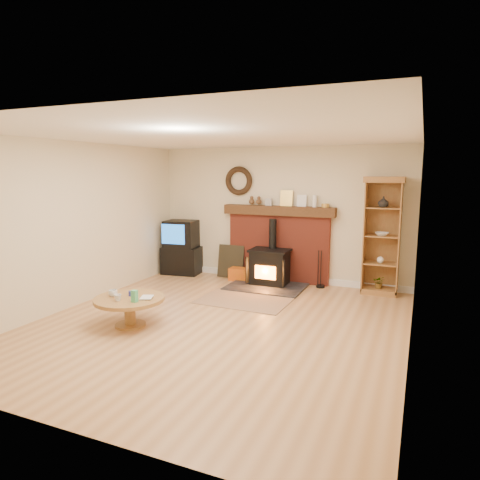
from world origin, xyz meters
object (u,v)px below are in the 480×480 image
at_px(wood_stove, 269,268).
at_px(coffee_table, 129,303).
at_px(tv_unit, 182,248).
at_px(curio_cabinet, 382,236).

height_order(wood_stove, coffee_table, wood_stove).
relative_size(tv_unit, curio_cabinet, 0.55).
distance_m(tv_unit, curio_cabinet, 4.02).
xyz_separation_m(wood_stove, curio_cabinet, (1.97, 0.29, 0.69)).
height_order(tv_unit, coffee_table, tv_unit).
bearing_deg(wood_stove, curio_cabinet, 8.26).
relative_size(tv_unit, coffee_table, 1.16).
distance_m(wood_stove, coffee_table, 3.00).
relative_size(curio_cabinet, coffee_table, 2.12).
relative_size(wood_stove, curio_cabinet, 0.68).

